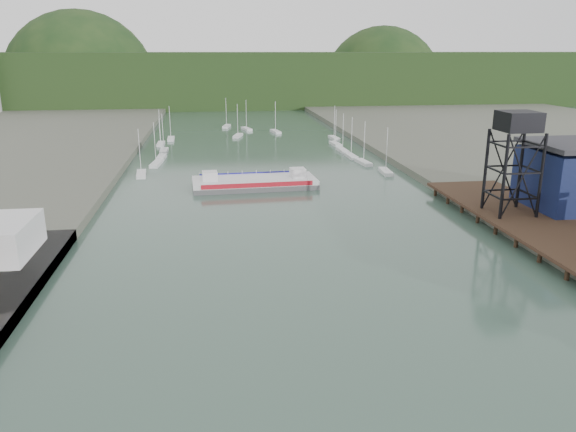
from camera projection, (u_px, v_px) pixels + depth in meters
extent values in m
cube|color=black|center=(569.00, 240.00, 77.60)|extent=(14.00, 70.00, 0.50)
cylinder|color=black|center=(528.00, 249.00, 77.14)|extent=(0.60, 0.60, 2.20)
cylinder|color=black|center=(504.00, 177.00, 84.54)|extent=(0.50, 0.50, 13.00)
cylinder|color=black|center=(541.00, 176.00, 85.31)|extent=(0.50, 0.50, 13.00)
cylinder|color=black|center=(486.00, 169.00, 90.24)|extent=(0.50, 0.50, 13.00)
cylinder|color=black|center=(520.00, 168.00, 91.01)|extent=(0.50, 0.50, 13.00)
cube|color=black|center=(519.00, 121.00, 85.50)|extent=(5.50, 5.50, 3.00)
cube|color=silver|center=(141.00, 174.00, 125.69)|extent=(2.67, 7.65, 0.90)
cube|color=silver|center=(156.00, 164.00, 136.82)|extent=(2.81, 7.67, 0.90)
cube|color=silver|center=(161.00, 158.00, 145.32)|extent=(2.35, 7.59, 0.90)
cube|color=silver|center=(164.00, 151.00, 154.73)|extent=(2.01, 7.50, 0.90)
cube|color=silver|center=(161.00, 144.00, 166.13)|extent=(2.00, 7.50, 0.90)
cube|color=silver|center=(171.00, 139.00, 175.78)|extent=(2.16, 7.54, 0.90)
cube|color=silver|center=(386.00, 172.00, 128.16)|extent=(2.53, 7.62, 0.90)
cube|color=silver|center=(364.00, 163.00, 138.80)|extent=(2.76, 7.67, 0.90)
cube|color=silver|center=(351.00, 156.00, 147.01)|extent=(2.22, 7.56, 0.90)
cube|color=silver|center=(343.00, 150.00, 155.53)|extent=(2.18, 7.54, 0.90)
cube|color=silver|center=(335.00, 144.00, 166.13)|extent=(2.46, 7.61, 0.90)
cube|color=silver|center=(334.00, 138.00, 177.43)|extent=(2.48, 7.61, 0.90)
cube|color=silver|center=(238.00, 136.00, 182.14)|extent=(3.78, 7.76, 0.90)
cube|color=silver|center=(275.00, 132.00, 191.44)|extent=(3.31, 7.74, 0.90)
cube|color=silver|center=(247.00, 129.00, 197.84)|extent=(3.76, 7.76, 0.90)
cube|color=silver|center=(227.00, 126.00, 204.57)|extent=(3.40, 7.74, 0.90)
cube|color=black|center=(231.00, 78.00, 312.27)|extent=(500.00, 120.00, 28.00)
sphere|color=black|center=(83.00, 87.00, 303.11)|extent=(80.00, 80.00, 80.00)
sphere|color=black|center=(381.00, 87.00, 335.05)|extent=(70.00, 70.00, 70.00)
cube|color=#4F5052|center=(255.00, 185.00, 115.26)|extent=(25.59, 11.28, 1.00)
cube|color=silver|center=(254.00, 180.00, 115.00)|extent=(25.59, 11.28, 0.80)
cube|color=red|center=(258.00, 185.00, 110.16)|extent=(22.09, 1.25, 0.90)
cube|color=navy|center=(251.00, 174.00, 119.73)|extent=(22.09, 1.25, 0.90)
cube|color=silver|center=(210.00, 176.00, 113.07)|extent=(3.16, 3.16, 2.01)
cube|color=silver|center=(298.00, 173.00, 116.25)|extent=(3.16, 3.16, 2.01)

